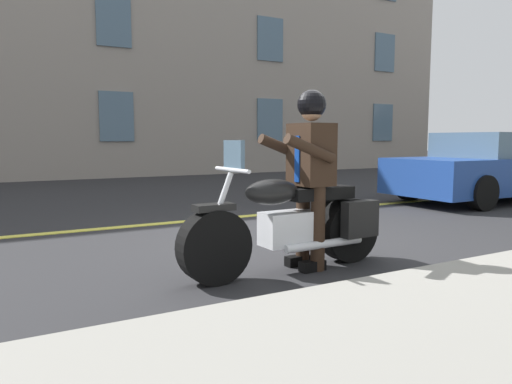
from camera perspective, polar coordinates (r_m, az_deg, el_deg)
name	(u,v)px	position (r m, az deg, el deg)	size (l,w,h in m)	color
ground_plane	(280,243)	(5.91, 2.92, -6.09)	(80.00, 80.00, 0.00)	#28282B
lane_center_stripe	(214,219)	(7.65, -5.04, -3.22)	(60.00, 0.16, 0.01)	#E5DB4C
motorcycle_main	(293,224)	(4.62, 4.49, -3.87)	(2.22, 0.63, 1.26)	black
rider_main	(310,163)	(4.67, 6.43, 3.43)	(0.63, 0.56, 1.74)	black
car_silver	(494,167)	(11.08, 26.47, 2.66)	(4.60, 1.92, 1.40)	navy
building_backdrop	(95,29)	(19.66, -18.66, 17.94)	(28.88, 6.06, 10.68)	gray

